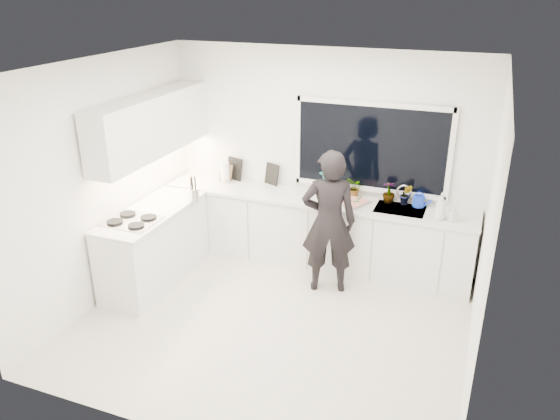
% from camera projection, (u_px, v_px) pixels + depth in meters
% --- Properties ---
extents(floor, '(4.00, 3.50, 0.02)m').
position_uv_depth(floor, '(272.00, 323.00, 5.90)').
color(floor, beige).
rests_on(floor, ground).
extents(wall_back, '(4.00, 0.02, 2.70)m').
position_uv_depth(wall_back, '(324.00, 157.00, 6.89)').
color(wall_back, white).
rests_on(wall_back, ground).
extents(wall_left, '(0.02, 3.50, 2.70)m').
position_uv_depth(wall_left, '(104.00, 182.00, 6.04)').
color(wall_left, white).
rests_on(wall_left, ground).
extents(wall_right, '(0.02, 3.50, 2.70)m').
position_uv_depth(wall_right, '(487.00, 239.00, 4.71)').
color(wall_right, white).
rests_on(wall_right, ground).
extents(ceiling, '(4.00, 3.50, 0.02)m').
position_uv_depth(ceiling, '(271.00, 66.00, 4.84)').
color(ceiling, white).
rests_on(ceiling, wall_back).
extents(window, '(1.80, 0.02, 1.00)m').
position_uv_depth(window, '(371.00, 147.00, 6.58)').
color(window, black).
rests_on(window, wall_back).
extents(base_cabinets_back, '(3.92, 0.58, 0.88)m').
position_uv_depth(base_cabinets_back, '(314.00, 232.00, 6.97)').
color(base_cabinets_back, white).
rests_on(base_cabinets_back, floor).
extents(base_cabinets_left, '(0.58, 1.60, 0.88)m').
position_uv_depth(base_cabinets_left, '(155.00, 247.00, 6.58)').
color(base_cabinets_left, white).
rests_on(base_cabinets_left, floor).
extents(countertop_back, '(3.94, 0.62, 0.04)m').
position_uv_depth(countertop_back, '(315.00, 199.00, 6.79)').
color(countertop_back, silver).
rests_on(countertop_back, base_cabinets_back).
extents(countertop_left, '(0.62, 1.60, 0.04)m').
position_uv_depth(countertop_left, '(151.00, 212.00, 6.40)').
color(countertop_left, silver).
rests_on(countertop_left, base_cabinets_left).
extents(upper_cabinets, '(0.34, 2.10, 0.70)m').
position_uv_depth(upper_cabinets, '(152.00, 125.00, 6.37)').
color(upper_cabinets, white).
rests_on(upper_cabinets, wall_left).
extents(sink, '(0.58, 0.42, 0.14)m').
position_uv_depth(sink, '(400.00, 213.00, 6.46)').
color(sink, silver).
rests_on(sink, countertop_back).
extents(faucet, '(0.03, 0.03, 0.22)m').
position_uv_depth(faucet, '(404.00, 194.00, 6.57)').
color(faucet, silver).
rests_on(faucet, countertop_back).
extents(stovetop, '(0.56, 0.48, 0.03)m').
position_uv_depth(stovetop, '(132.00, 220.00, 6.10)').
color(stovetop, black).
rests_on(stovetop, countertop_left).
extents(person, '(0.73, 0.59, 1.72)m').
position_uv_depth(person, '(329.00, 222.00, 6.22)').
color(person, black).
rests_on(person, floor).
extents(pizza_tray, '(0.57, 0.50, 0.03)m').
position_uv_depth(pizza_tray, '(348.00, 201.00, 6.61)').
color(pizza_tray, silver).
rests_on(pizza_tray, countertop_back).
extents(pizza, '(0.51, 0.44, 0.01)m').
position_uv_depth(pizza, '(348.00, 200.00, 6.61)').
color(pizza, '#BF3F19').
rests_on(pizza, pizza_tray).
extents(watering_can, '(0.17, 0.17, 0.13)m').
position_uv_depth(watering_can, '(419.00, 201.00, 6.49)').
color(watering_can, '#1538CA').
rests_on(watering_can, countertop_back).
extents(paper_towel_roll, '(0.12, 0.12, 0.26)m').
position_uv_depth(paper_towel_roll, '(225.00, 173.00, 7.25)').
color(paper_towel_roll, white).
rests_on(paper_towel_roll, countertop_back).
extents(knife_block, '(0.15, 0.13, 0.22)m').
position_uv_depth(knife_block, '(226.00, 173.00, 7.30)').
color(knife_block, olive).
rests_on(knife_block, countertop_back).
extents(utensil_crock, '(0.15, 0.15, 0.16)m').
position_uv_depth(utensil_crock, '(194.00, 195.00, 6.64)').
color(utensil_crock, silver).
rests_on(utensil_crock, countertop_left).
extents(picture_frame_large, '(0.21, 0.10, 0.28)m').
position_uv_depth(picture_frame_large, '(272.00, 174.00, 7.16)').
color(picture_frame_large, black).
rests_on(picture_frame_large, countertop_back).
extents(picture_frame_small, '(0.24, 0.10, 0.30)m').
position_uv_depth(picture_frame_small, '(234.00, 169.00, 7.34)').
color(picture_frame_small, black).
rests_on(picture_frame_small, countertop_back).
extents(herb_plants, '(1.18, 0.31, 0.33)m').
position_uv_depth(herb_plants, '(362.00, 188.00, 6.69)').
color(herb_plants, '#26662D').
rests_on(herb_plants, countertop_back).
extents(soap_bottles, '(0.27, 0.14, 0.32)m').
position_uv_depth(soap_bottles, '(443.00, 208.00, 6.09)').
color(soap_bottles, '#D8BF66').
rests_on(soap_bottles, countertop_back).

